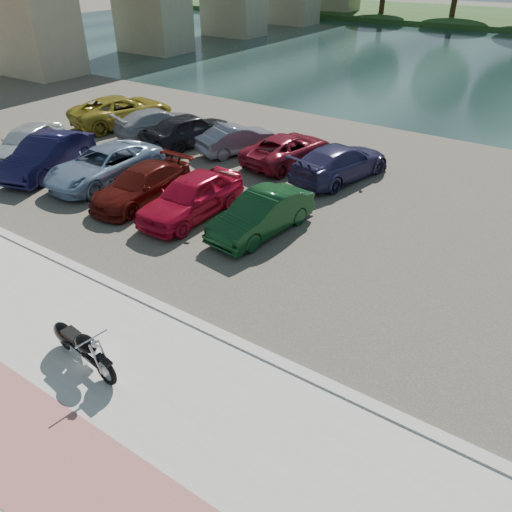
# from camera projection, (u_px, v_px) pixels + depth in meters

# --- Properties ---
(ground) EXTENTS (200.00, 200.00, 0.00)m
(ground) POSITION_uv_depth(u_px,v_px,m) (128.00, 370.00, 11.08)
(ground) COLOR #595447
(ground) RESTS_ON ground
(promenade) EXTENTS (60.00, 6.00, 0.10)m
(promenade) POSITION_uv_depth(u_px,v_px,m) (92.00, 396.00, 10.35)
(promenade) COLOR #B9B5AE
(promenade) RESTS_ON ground
(pink_path) EXTENTS (60.00, 2.00, 0.01)m
(pink_path) POSITION_uv_depth(u_px,v_px,m) (28.00, 445.00, 9.27)
(pink_path) COLOR #A5605D
(pink_path) RESTS_ON promenade
(kerb) EXTENTS (60.00, 0.30, 0.14)m
(kerb) POSITION_uv_depth(u_px,v_px,m) (187.00, 320.00, 12.45)
(kerb) COLOR #B9B5AE
(kerb) RESTS_ON ground
(parking_lot) EXTENTS (60.00, 18.00, 0.04)m
(parking_lot) POSITION_uv_depth(u_px,v_px,m) (344.00, 196.00, 18.82)
(parking_lot) COLOR #413D35
(parking_lot) RESTS_ON ground
(river) EXTENTS (120.00, 40.00, 0.00)m
(river) POSITION_uv_depth(u_px,v_px,m) (505.00, 68.00, 39.24)
(river) COLOR #1A2F2F
(river) RESTS_ON ground
(motorcycle) EXTENTS (2.33, 0.75, 1.05)m
(motorcycle) POSITION_uv_depth(u_px,v_px,m) (78.00, 344.00, 10.97)
(motorcycle) COLOR black
(motorcycle) RESTS_ON promenade
(car_0) EXTENTS (3.13, 4.52, 1.43)m
(car_0) POSITION_uv_depth(u_px,v_px,m) (27.00, 142.00, 21.87)
(car_0) COLOR #B6BFC3
(car_0) RESTS_ON parking_lot
(car_1) EXTENTS (2.82, 4.84, 1.51)m
(car_1) POSITION_uv_depth(u_px,v_px,m) (47.00, 155.00, 20.39)
(car_1) COLOR #131136
(car_1) RESTS_ON parking_lot
(car_2) EXTENTS (2.36, 4.96, 1.37)m
(car_2) POSITION_uv_depth(u_px,v_px,m) (104.00, 165.00, 19.62)
(car_2) COLOR #778FAD
(car_2) RESTS_ON parking_lot
(car_3) EXTENTS (1.84, 4.34, 1.25)m
(car_3) POSITION_uv_depth(u_px,v_px,m) (142.00, 185.00, 18.12)
(car_3) COLOR #51100B
(car_3) RESTS_ON parking_lot
(car_4) EXTENTS (1.76, 4.31, 1.47)m
(car_4) POSITION_uv_depth(u_px,v_px,m) (191.00, 196.00, 17.02)
(car_4) COLOR #B20B28
(car_4) RESTS_ON parking_lot
(car_5) EXTENTS (1.85, 4.14, 1.32)m
(car_5) POSITION_uv_depth(u_px,v_px,m) (261.00, 214.00, 16.05)
(car_5) COLOR #0F3919
(car_5) RESTS_ON parking_lot
(car_6) EXTENTS (3.73, 5.80, 1.49)m
(car_6) POSITION_uv_depth(u_px,v_px,m) (122.00, 110.00, 26.08)
(car_6) COLOR #A59226
(car_6) RESTS_ON parking_lot
(car_7) EXTENTS (3.12, 4.73, 1.27)m
(car_7) POSITION_uv_depth(u_px,v_px,m) (158.00, 122.00, 24.68)
(car_7) COLOR #9899A0
(car_7) RESTS_ON parking_lot
(car_8) EXTENTS (2.86, 4.69, 1.49)m
(car_8) POSITION_uv_depth(u_px,v_px,m) (190.00, 129.00, 23.34)
(car_8) COLOR black
(car_8) RESTS_ON parking_lot
(car_9) EXTENTS (2.61, 3.96, 1.23)m
(car_9) POSITION_uv_depth(u_px,v_px,m) (238.00, 139.00, 22.52)
(car_9) COLOR slate
(car_9) RESTS_ON parking_lot
(car_10) EXTENTS (2.73, 4.77, 1.25)m
(car_10) POSITION_uv_depth(u_px,v_px,m) (288.00, 149.00, 21.39)
(car_10) COLOR maroon
(car_10) RESTS_ON parking_lot
(car_11) EXTENTS (2.92, 5.07, 1.38)m
(car_11) POSITION_uv_depth(u_px,v_px,m) (340.00, 162.00, 19.89)
(car_11) COLOR #302C56
(car_11) RESTS_ON parking_lot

